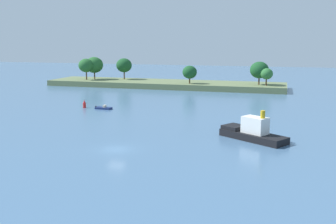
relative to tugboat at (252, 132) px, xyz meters
The scene contains 5 objects.
ground_plane 21.64m from the tugboat, 147.73° to the right, with size 400.00×400.00×0.00m, color #476B8E.
treeline_island 74.62m from the tugboat, 118.99° to the left, with size 80.95×17.27×9.88m.
tugboat is the anchor object (origin of this frame).
small_motorboat 39.81m from the tugboat, 151.77° to the left, with size 4.10×1.97×0.95m.
channel_buoy_red 44.37m from the tugboat, 154.58° to the left, with size 0.70×0.70×1.90m.
Camera 1 is at (22.63, -49.33, 15.30)m, focal length 41.34 mm.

